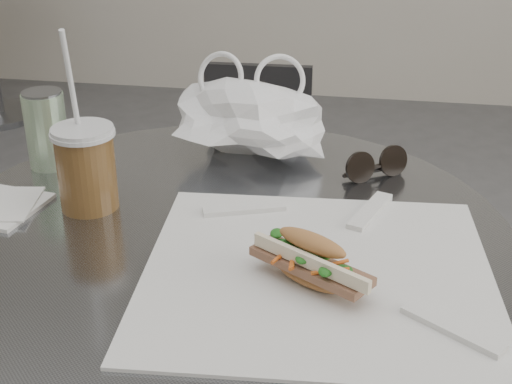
% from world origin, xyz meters
% --- Properties ---
extents(chair_far, '(0.36, 0.36, 0.68)m').
position_xyz_m(chair_far, '(-0.11, 1.05, 0.30)').
color(chair_far, '#2D2D2F').
rests_on(chair_far, ground).
extents(sandwich_paper, '(0.43, 0.41, 0.00)m').
position_xyz_m(sandwich_paper, '(0.14, 0.11, 0.74)').
color(sandwich_paper, white).
rests_on(sandwich_paper, cafe_table).
extents(banh_mi, '(0.19, 0.15, 0.06)m').
position_xyz_m(banh_mi, '(0.13, 0.08, 0.77)').
color(banh_mi, '#AA7140').
rests_on(banh_mi, sandwich_paper).
extents(iced_coffee, '(0.09, 0.09, 0.25)m').
position_xyz_m(iced_coffee, '(-0.19, 0.23, 0.80)').
color(iced_coffee, brown).
rests_on(iced_coffee, cafe_table).
extents(sunglasses, '(0.10, 0.08, 0.05)m').
position_xyz_m(sunglasses, '(0.20, 0.39, 0.76)').
color(sunglasses, black).
rests_on(sunglasses, cafe_table).
extents(plastic_bag, '(0.23, 0.18, 0.11)m').
position_xyz_m(plastic_bag, '(-0.01, 0.44, 0.80)').
color(plastic_bag, white).
rests_on(plastic_bag, cafe_table).
extents(drink_can, '(0.06, 0.06, 0.12)m').
position_xyz_m(drink_can, '(-0.30, 0.35, 0.80)').
color(drink_can, '#669E5C').
rests_on(drink_can, cafe_table).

